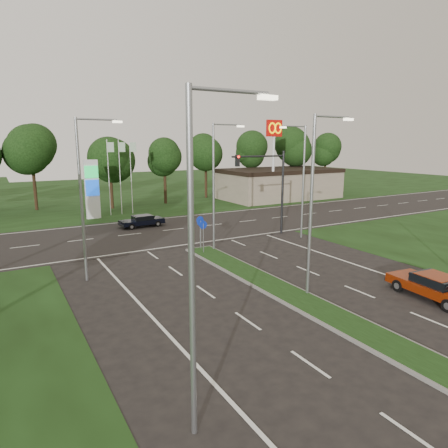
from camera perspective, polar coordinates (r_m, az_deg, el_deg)
ground at (r=17.01m, az=23.71°, el=-16.33°), size 160.00×160.00×0.00m
verge_far at (r=65.25m, az=-18.74°, el=4.20°), size 160.00×50.00×0.02m
cross_road at (r=35.73m, az=-8.73°, el=-0.98°), size 160.00×12.00×0.02m
median_kerb at (r=19.31m, az=13.99°, el=-12.04°), size 2.00×26.00×0.12m
commercial_building at (r=56.66m, az=7.79°, el=5.71°), size 16.00×9.00×4.00m
streetlight_median_near at (r=20.05m, az=12.81°, el=3.82°), size 2.53×0.22×9.00m
streetlight_median_far at (r=28.17m, az=-1.15°, el=6.26°), size 2.53×0.22×9.00m
streetlight_left_near at (r=9.91m, az=-3.63°, el=-3.71°), size 2.53×0.22×9.00m
streetlight_left_far at (r=23.11m, az=-19.30°, el=4.45°), size 2.53×0.22×9.00m
streetlight_right_far at (r=32.64m, az=11.02°, el=6.78°), size 2.53×0.22×9.00m
traffic_signal at (r=33.22m, az=6.62°, el=6.26°), size 5.10×0.42×7.00m
median_signs at (r=28.57m, az=-3.26°, el=-0.51°), size 1.16×1.76×2.38m
gas_pylon at (r=42.76m, az=-18.08°, el=4.98°), size 5.80×1.26×8.00m
mcdonalds_sign at (r=50.75m, az=7.16°, el=11.83°), size 2.20×0.47×10.40m
treeline_far at (r=50.13m, az=-15.63°, el=10.18°), size 6.00×6.00×9.90m
red_sedan at (r=22.69m, az=27.89°, el=-7.84°), size 2.29×4.68×1.24m
navy_sedan at (r=37.67m, az=-11.63°, el=0.47°), size 4.01×1.79×1.08m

